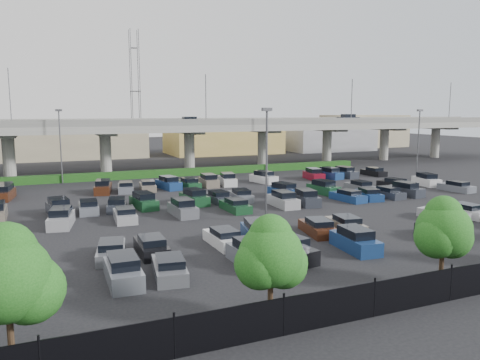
{
  "coord_description": "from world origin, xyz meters",
  "views": [
    {
      "loc": [
        -18.53,
        -45.36,
        9.95
      ],
      "look_at": [
        2.8,
        4.59,
        2.0
      ],
      "focal_mm": 35.0,
      "sensor_mm": 36.0,
      "label": 1
    }
  ],
  "objects": [
    {
      "name": "ground",
      "position": [
        0.0,
        0.0,
        0.0
      ],
      "size": [
        280.0,
        280.0,
        0.0
      ],
      "primitive_type": "plane",
      "color": "black"
    },
    {
      "name": "overpass",
      "position": [
        -0.18,
        32.01,
        6.97
      ],
      "size": [
        150.0,
        13.0,
        15.8
      ],
      "color": "gray",
      "rests_on": "ground"
    },
    {
      "name": "hedge",
      "position": [
        0.0,
        25.0,
        0.55
      ],
      "size": [
        66.0,
        1.6,
        1.1
      ],
      "primitive_type": "cube",
      "color": "#103A12",
      "rests_on": "ground"
    },
    {
      "name": "fence",
      "position": [
        -0.05,
        -28.0,
        0.9
      ],
      "size": [
        70.0,
        0.1,
        2.0
      ],
      "color": "black",
      "rests_on": "ground"
    },
    {
      "name": "tree_row",
      "position": [
        0.7,
        -26.53,
        3.52
      ],
      "size": [
        65.07,
        3.66,
        5.94
      ],
      "color": "#332316",
      "rests_on": "ground"
    },
    {
      "name": "parked_cars",
      "position": [
        -2.14,
        -1.88,
        0.64
      ],
      "size": [
        63.14,
        41.64,
        1.67
      ],
      "color": "#462212",
      "rests_on": "ground"
    },
    {
      "name": "light_poles",
      "position": [
        -4.13,
        2.0,
        6.24
      ],
      "size": [
        66.9,
        48.38,
        10.3
      ],
      "color": "#4A4B4F",
      "rests_on": "ground"
    },
    {
      "name": "distant_buildings",
      "position": [
        12.38,
        61.81,
        3.74
      ],
      "size": [
        138.0,
        24.0,
        9.0
      ],
      "color": "gray",
      "rests_on": "ground"
    },
    {
      "name": "comm_tower",
      "position": [
        4.0,
        74.0,
        15.61
      ],
      "size": [
        2.4,
        2.4,
        30.0
      ],
      "color": "#4A4B4F",
      "rests_on": "ground"
    }
  ]
}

